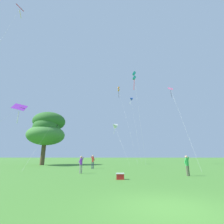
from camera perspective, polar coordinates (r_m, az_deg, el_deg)
The scene contains 14 objects.
ground_plane at distance 6.45m, azimuth 19.61°, elevation -29.29°, with size 400.00×400.00×0.00m, color #427A2D.
kite_purple_streamer at distance 33.72m, azimuth -29.97°, elevation 0.57°, with size 2.85×11.63×11.15m.
kite_black_large at distance 34.15m, azimuth -20.15°, elevation -4.52°, with size 2.37×12.83×9.07m.
kite_blue_delta at distance 50.83m, azimuth 6.64°, elevation 4.72°, with size 2.19×6.44×19.55m.
kite_red_high at distance 39.65m, azimuth -30.05°, elevation 28.07°, with size 4.26×12.72×30.02m.
kite_pink_low at distance 31.15m, azimuth 20.25°, elevation 6.26°, with size 1.36×9.25×14.11m.
kite_orange_box at distance 52.79m, azimuth 2.39°, elevation 7.85°, with size 3.93×12.33×23.39m.
kite_teal_box at distance 41.03m, azimuth 7.80°, elevation 12.32°, with size 1.40×4.66×21.77m.
kite_white_distant at distance 37.82m, azimuth 0.85°, elevation -4.65°, with size 3.70×7.80×9.39m.
person_foreground_watcher at distance 16.39m, azimuth 24.84°, elevation -16.09°, with size 0.55×0.23×1.71m.
person_in_red_shirt at distance 23.40m, azimuth -6.77°, elevation -16.56°, with size 0.58×0.24×1.78m.
person_near_tree at distance 17.39m, azimuth -10.81°, elevation -17.11°, with size 0.49×0.37×1.67m.
tree_right_cluster at distance 36.03m, azimuth -21.81°, elevation -5.55°, with size 7.35×7.67×10.65m.
picnic_cooler at distance 12.88m, azimuth 2.89°, elevation -21.59°, with size 0.60×0.40×0.44m.
Camera 1 is at (-1.79, -5.97, 1.65)m, focal length 26.04 mm.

